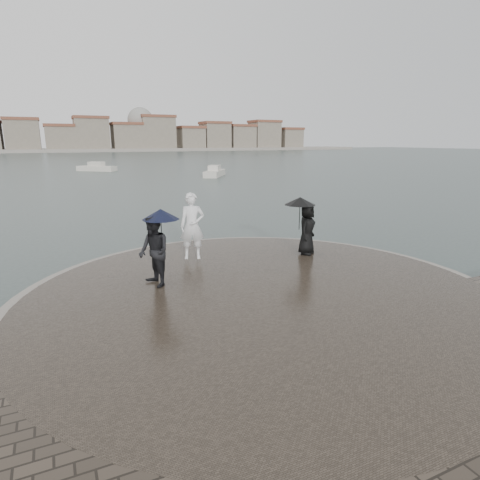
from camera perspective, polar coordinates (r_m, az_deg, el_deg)
ground at (r=7.89m, az=15.77°, el=-18.12°), size 400.00×400.00×0.00m
kerb_ring at (r=10.39m, az=3.08°, el=-8.50°), size 12.50×12.50×0.32m
quay_tip at (r=10.38m, az=3.08°, el=-8.40°), size 11.90×11.90×0.36m
statue at (r=13.04m, az=-6.81°, el=1.98°), size 0.91×0.74×2.16m
visitor_left at (r=10.71m, az=-11.98°, el=-0.67°), size 1.19×1.11×2.04m
visitor_right at (r=13.64m, az=9.24°, el=2.59°), size 1.28×1.10×1.95m
far_skyline at (r=165.67m, az=-26.46°, el=13.05°), size 260.00×20.00×37.00m
boats at (r=46.93m, az=-18.32°, el=8.68°), size 28.93×29.69×1.50m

